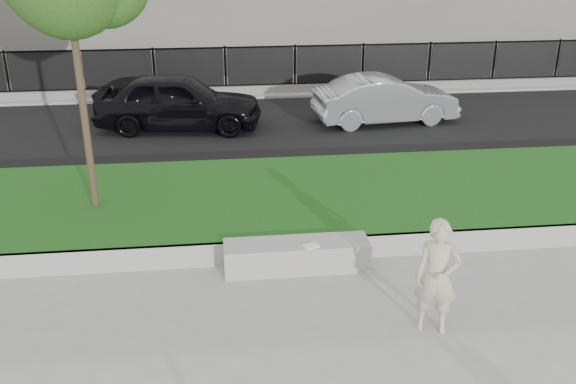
{
  "coord_description": "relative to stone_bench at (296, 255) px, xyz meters",
  "views": [
    {
      "loc": [
        -0.98,
        -8.14,
        5.11
      ],
      "look_at": [
        0.12,
        1.2,
        1.17
      ],
      "focal_mm": 40.0,
      "sensor_mm": 36.0,
      "label": 1
    }
  ],
  "objects": [
    {
      "name": "ground",
      "position": [
        -0.2,
        -0.8,
        -0.23
      ],
      "size": [
        90.0,
        90.0,
        0.0
      ],
      "primitive_type": "plane",
      "color": "gray",
      "rests_on": "ground"
    },
    {
      "name": "man",
      "position": [
        1.63,
        -1.85,
        0.57
      ],
      "size": [
        0.69,
        0.56,
        1.62
      ],
      "primitive_type": "imported",
      "rotation": [
        0.0,
        0.0,
        -0.35
      ],
      "color": "beige",
      "rests_on": "ground"
    },
    {
      "name": "stone_bench",
      "position": [
        0.0,
        0.0,
        0.0
      ],
      "size": [
        2.3,
        0.57,
        0.47
      ],
      "primitive_type": "cube",
      "color": "gray",
      "rests_on": "ground"
    },
    {
      "name": "car_dark",
      "position": [
        -2.14,
        7.79,
        0.55
      ],
      "size": [
        4.53,
        2.28,
        1.48
      ],
      "primitive_type": "imported",
      "rotation": [
        0.0,
        0.0,
        1.44
      ],
      "color": "black",
      "rests_on": "street"
    },
    {
      "name": "iron_fence",
      "position": [
        -0.2,
        11.2,
        0.31
      ],
      "size": [
        32.0,
        0.3,
        1.5
      ],
      "color": "slate",
      "rests_on": "far_pavement"
    },
    {
      "name": "grass_bank",
      "position": [
        -0.2,
        2.2,
        -0.03
      ],
      "size": [
        34.0,
        4.0,
        0.4
      ],
      "primitive_type": "cube",
      "color": "#0D340D",
      "rests_on": "ground"
    },
    {
      "name": "grass_kerb",
      "position": [
        -0.2,
        0.24,
        -0.03
      ],
      "size": [
        34.0,
        0.08,
        0.4
      ],
      "primitive_type": "cube",
      "color": "gray",
      "rests_on": "ground"
    },
    {
      "name": "far_pavement",
      "position": [
        -0.2,
        12.2,
        -0.17
      ],
      "size": [
        34.0,
        3.0,
        0.12
      ],
      "primitive_type": "cube",
      "color": "gray",
      "rests_on": "ground"
    },
    {
      "name": "car_silver",
      "position": [
        3.44,
        7.75,
        0.45
      ],
      "size": [
        4.03,
        1.79,
        1.29
      ],
      "primitive_type": "imported",
      "rotation": [
        0.0,
        0.0,
        1.68
      ],
      "color": "#9FA1A8",
      "rests_on": "street"
    },
    {
      "name": "book",
      "position": [
        0.2,
        -0.18,
        0.25
      ],
      "size": [
        0.28,
        0.24,
        0.03
      ],
      "primitive_type": "cube",
      "rotation": [
        0.0,
        0.0,
        0.35
      ],
      "color": "white",
      "rests_on": "stone_bench"
    },
    {
      "name": "street",
      "position": [
        -0.2,
        7.7,
        -0.21
      ],
      "size": [
        34.0,
        7.0,
        0.04
      ],
      "primitive_type": "cube",
      "color": "black",
      "rests_on": "ground"
    }
  ]
}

